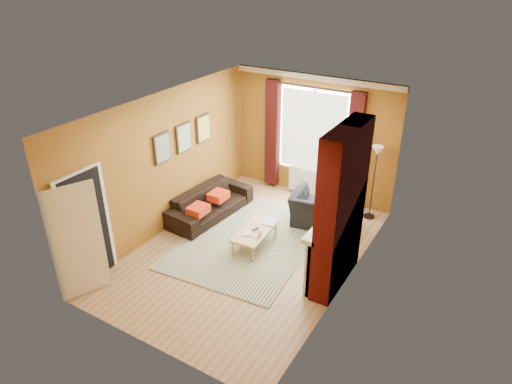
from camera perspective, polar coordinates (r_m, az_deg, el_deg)
ground at (r=8.75m, az=-0.84°, el=-7.35°), size 5.50×5.50×0.00m
room_walls at (r=7.98m, az=4.03°, el=0.49°), size 3.82×5.54×2.83m
striped_rug at (r=9.06m, az=-0.94°, el=-5.94°), size 2.64×3.47×0.02m
sofa at (r=9.79m, az=-5.75°, el=-1.38°), size 0.98×2.11×0.60m
armchair at (r=9.47m, az=7.95°, el=-2.13°), size 1.25×1.14×0.72m
coffee_table at (r=8.72m, az=-0.16°, el=-4.98°), size 0.59×1.10×0.36m
wicker_stool at (r=10.04m, az=8.84°, el=-1.46°), size 0.31×0.31×0.39m
floor_lamp at (r=9.55m, az=14.78°, el=3.63°), size 0.26×0.26×1.63m
book_a at (r=8.61m, az=-1.60°, el=-5.06°), size 0.26×0.29×0.02m
book_b at (r=8.98m, az=1.02°, el=-3.56°), size 0.26×0.33×0.02m
mug at (r=8.47m, az=0.43°, el=-5.32°), size 0.15×0.15×0.10m
tv_remote at (r=8.69m, az=-0.17°, el=-4.71°), size 0.10×0.17×0.02m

